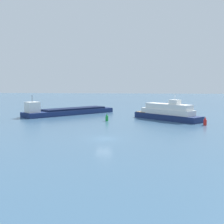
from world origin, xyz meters
name	(u,v)px	position (x,y,z in m)	size (l,w,h in m)	color
ground_plane	(104,139)	(0.00, 0.00, 0.00)	(400.00, 400.00, 0.00)	#3D607F
cargo_barge	(68,111)	(-15.14, 36.36, 1.01)	(23.36, 24.33, 5.93)	navy
white_riverboat	(167,113)	(12.50, 26.78, 1.75)	(16.41, 15.64, 6.51)	navy
fishing_skiff	(186,112)	(19.70, 45.61, 0.22)	(4.82, 2.64, 0.88)	black
channel_buoy_red	(205,122)	(19.94, 17.79, 0.81)	(0.70, 0.70, 1.90)	red
channel_buoy_green	(107,118)	(-2.21, 22.88, 0.81)	(0.70, 0.70, 1.90)	green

